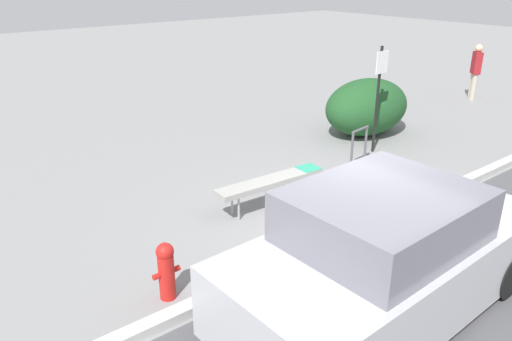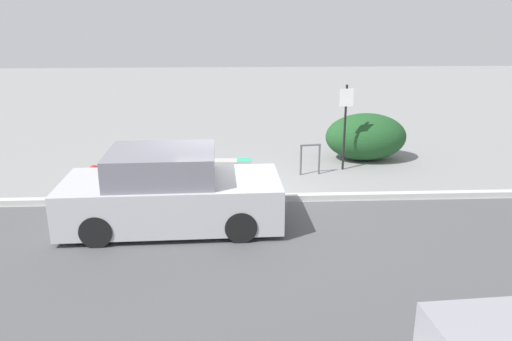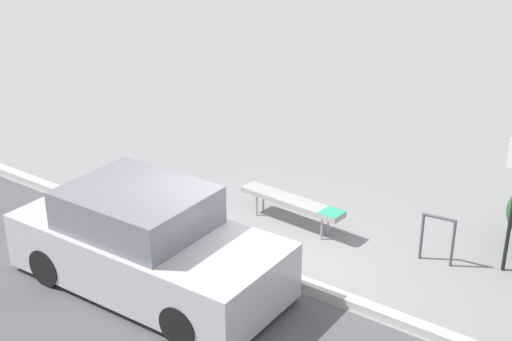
# 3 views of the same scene
# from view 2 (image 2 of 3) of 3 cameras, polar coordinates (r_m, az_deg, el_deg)

# --- Properties ---
(ground_plane) EXTENTS (60.00, 60.00, 0.00)m
(ground_plane) POSITION_cam_2_polar(r_m,az_deg,el_deg) (11.35, -3.26, -3.49)
(ground_plane) COLOR gray
(curb) EXTENTS (60.00, 0.20, 0.13)m
(curb) POSITION_cam_2_polar(r_m,az_deg,el_deg) (11.33, -3.27, -3.19)
(curb) COLOR #B7B7B2
(curb) RESTS_ON ground_plane
(bench) EXTENTS (2.05, 0.46, 0.52)m
(bench) POSITION_cam_2_polar(r_m,az_deg,el_deg) (12.71, -5.09, 0.95)
(bench) COLOR #99999E
(bench) RESTS_ON ground_plane
(bike_rack) EXTENTS (0.55, 0.13, 0.83)m
(bike_rack) POSITION_cam_2_polar(r_m,az_deg,el_deg) (13.13, 6.21, 1.66)
(bike_rack) COLOR #515156
(bike_rack) RESTS_ON ground_plane
(sign_post) EXTENTS (0.36, 0.08, 2.30)m
(sign_post) POSITION_cam_2_polar(r_m,az_deg,el_deg) (13.48, 10.17, 5.76)
(sign_post) COLOR black
(sign_post) RESTS_ON ground_plane
(fire_hydrant) EXTENTS (0.36, 0.22, 0.77)m
(fire_hydrant) POSITION_cam_2_polar(r_m,az_deg,el_deg) (12.03, -17.91, -1.05)
(fire_hydrant) COLOR red
(fire_hydrant) RESTS_ON ground_plane
(shrub_hedge) EXTENTS (2.32, 1.58, 1.35)m
(shrub_hedge) POSITION_cam_2_polar(r_m,az_deg,el_deg) (14.73, 12.43, 3.79)
(shrub_hedge) COLOR #1E4C23
(shrub_hedge) RESTS_ON ground_plane
(parked_car_near) EXTENTS (4.28, 1.96, 1.56)m
(parked_car_near) POSITION_cam_2_polar(r_m,az_deg,el_deg) (9.95, -9.78, -2.53)
(parked_car_near) COLOR black
(parked_car_near) RESTS_ON ground_plane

